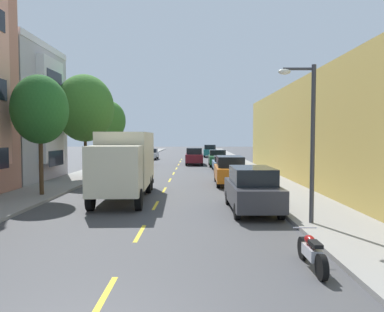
{
  "coord_description": "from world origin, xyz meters",
  "views": [
    {
      "loc": [
        1.85,
        -5.31,
        3.29
      ],
      "look_at": [
        1.66,
        20.96,
        1.87
      ],
      "focal_mm": 34.5,
      "sensor_mm": 36.0,
      "label": 1
    }
  ],
  "objects_px": {
    "parked_suv_black": "(140,157)",
    "parked_suv_charcoal": "(252,189)",
    "street_tree_second": "(40,110)",
    "street_tree_farthest": "(110,121)",
    "parked_sedan_sky": "(223,163)",
    "street_lamp": "(308,130)",
    "parked_hatchback_silver": "(151,154)",
    "parked_suv_orange": "(230,170)",
    "delivery_box_truck": "(126,161)",
    "parked_pickup_forest": "(218,158)",
    "parked_motorcycle": "(312,252)",
    "parked_suv_teal": "(210,151)",
    "parked_suv_red": "(117,165)",
    "street_tree_third": "(85,108)",
    "moving_burgundy_sedan": "(194,156)"
  },
  "relations": [
    {
      "from": "street_lamp",
      "to": "moving_burgundy_sedan",
      "type": "distance_m",
      "value": 29.56
    },
    {
      "from": "parked_pickup_forest",
      "to": "parked_sedan_sky",
      "type": "height_order",
      "value": "parked_pickup_forest"
    },
    {
      "from": "street_tree_farthest",
      "to": "parked_motorcycle",
      "type": "xyz_separation_m",
      "value": [
        11.15,
        -26.83,
        -4.34
      ]
    },
    {
      "from": "street_tree_second",
      "to": "parked_pickup_forest",
      "type": "bearing_deg",
      "value": 62.64
    },
    {
      "from": "delivery_box_truck",
      "to": "parked_suv_charcoal",
      "type": "height_order",
      "value": "delivery_box_truck"
    },
    {
      "from": "street_tree_second",
      "to": "street_tree_third",
      "type": "distance_m",
      "value": 8.1
    },
    {
      "from": "street_lamp",
      "to": "parked_motorcycle",
      "type": "relative_size",
      "value": 2.77
    },
    {
      "from": "street_tree_third",
      "to": "parked_suv_black",
      "type": "xyz_separation_m",
      "value": [
        2.11,
        13.46,
        -4.39
      ]
    },
    {
      "from": "street_tree_third",
      "to": "parked_sedan_sky",
      "type": "distance_m",
      "value": 13.7
    },
    {
      "from": "parked_hatchback_silver",
      "to": "parked_suv_orange",
      "type": "bearing_deg",
      "value": -72.47
    },
    {
      "from": "parked_suv_red",
      "to": "parked_suv_orange",
      "type": "height_order",
      "value": "same"
    },
    {
      "from": "parked_sedan_sky",
      "to": "parked_suv_red",
      "type": "distance_m",
      "value": 10.53
    },
    {
      "from": "parked_pickup_forest",
      "to": "parked_suv_teal",
      "type": "height_order",
      "value": "parked_suv_teal"
    },
    {
      "from": "street_lamp",
      "to": "parked_hatchback_silver",
      "type": "relative_size",
      "value": 1.42
    },
    {
      "from": "parked_sedan_sky",
      "to": "moving_burgundy_sedan",
      "type": "distance_m",
      "value": 8.25
    },
    {
      "from": "delivery_box_truck",
      "to": "parked_suv_charcoal",
      "type": "xyz_separation_m",
      "value": [
        6.17,
        -3.52,
        -0.98
      ]
    },
    {
      "from": "delivery_box_truck",
      "to": "parked_suv_black",
      "type": "height_order",
      "value": "delivery_box_truck"
    },
    {
      "from": "parked_suv_orange",
      "to": "parked_suv_charcoal",
      "type": "bearing_deg",
      "value": -89.23
    },
    {
      "from": "street_tree_second",
      "to": "street_lamp",
      "type": "xyz_separation_m",
      "value": [
        12.32,
        -6.39,
        -1.19
      ]
    },
    {
      "from": "street_tree_second",
      "to": "street_tree_third",
      "type": "relative_size",
      "value": 0.83
    },
    {
      "from": "parked_suv_charcoal",
      "to": "parked_suv_red",
      "type": "xyz_separation_m",
      "value": [
        -8.64,
        12.82,
        0.0
      ]
    },
    {
      "from": "parked_suv_teal",
      "to": "parked_motorcycle",
      "type": "height_order",
      "value": "parked_suv_teal"
    },
    {
      "from": "parked_pickup_forest",
      "to": "parked_suv_orange",
      "type": "bearing_deg",
      "value": -90.69
    },
    {
      "from": "street_tree_third",
      "to": "parked_hatchback_silver",
      "type": "bearing_deg",
      "value": 84.93
    },
    {
      "from": "parked_pickup_forest",
      "to": "parked_motorcycle",
      "type": "distance_m",
      "value": 31.62
    },
    {
      "from": "delivery_box_truck",
      "to": "parked_motorcycle",
      "type": "height_order",
      "value": "delivery_box_truck"
    },
    {
      "from": "parked_sedan_sky",
      "to": "parked_hatchback_silver",
      "type": "distance_m",
      "value": 19.3
    },
    {
      "from": "parked_suv_black",
      "to": "parked_suv_charcoal",
      "type": "xyz_separation_m",
      "value": [
        8.65,
        -25.21,
        0.0
      ]
    },
    {
      "from": "street_tree_third",
      "to": "parked_suv_red",
      "type": "bearing_deg",
      "value": 26.8
    },
    {
      "from": "parked_sedan_sky",
      "to": "parked_suv_red",
      "type": "height_order",
      "value": "parked_suv_red"
    },
    {
      "from": "street_tree_farthest",
      "to": "parked_motorcycle",
      "type": "bearing_deg",
      "value": -67.43
    },
    {
      "from": "parked_motorcycle",
      "to": "parked_suv_teal",
      "type": "bearing_deg",
      "value": 90.6
    },
    {
      "from": "parked_pickup_forest",
      "to": "parked_suv_charcoal",
      "type": "height_order",
      "value": "parked_suv_charcoal"
    },
    {
      "from": "street_tree_third",
      "to": "parked_motorcycle",
      "type": "xyz_separation_m",
      "value": [
        11.15,
        -18.76,
        -4.97
      ]
    },
    {
      "from": "parked_pickup_forest",
      "to": "parked_suv_red",
      "type": "relative_size",
      "value": 1.1
    },
    {
      "from": "street_tree_farthest",
      "to": "parked_sedan_sky",
      "type": "xyz_separation_m",
      "value": [
        10.89,
        -1.17,
        -4.0
      ]
    },
    {
      "from": "parked_suv_black",
      "to": "parked_suv_teal",
      "type": "distance_m",
      "value": 18.84
    },
    {
      "from": "street_tree_second",
      "to": "parked_suv_red",
      "type": "bearing_deg",
      "value": 76.94
    },
    {
      "from": "street_tree_third",
      "to": "delivery_box_truck",
      "type": "distance_m",
      "value": 10.02
    },
    {
      "from": "parked_suv_teal",
      "to": "parked_motorcycle",
      "type": "xyz_separation_m",
      "value": [
        0.51,
        -49.01,
        -0.58
      ]
    },
    {
      "from": "delivery_box_truck",
      "to": "parked_sedan_sky",
      "type": "bearing_deg",
      "value": 67.42
    },
    {
      "from": "parked_sedan_sky",
      "to": "parked_suv_black",
      "type": "bearing_deg",
      "value": 143.26
    },
    {
      "from": "parked_suv_orange",
      "to": "moving_burgundy_sedan",
      "type": "relative_size",
      "value": 1.0
    },
    {
      "from": "parked_suv_teal",
      "to": "parked_hatchback_silver",
      "type": "distance_m",
      "value": 10.49
    },
    {
      "from": "delivery_box_truck",
      "to": "parked_pickup_forest",
      "type": "height_order",
      "value": "delivery_box_truck"
    },
    {
      "from": "street_tree_third",
      "to": "delivery_box_truck",
      "type": "bearing_deg",
      "value": -60.86
    },
    {
      "from": "street_tree_second",
      "to": "street_tree_farthest",
      "type": "relative_size",
      "value": 0.98
    },
    {
      "from": "delivery_box_truck",
      "to": "parked_suv_teal",
      "type": "distance_m",
      "value": 38.97
    },
    {
      "from": "street_lamp",
      "to": "parked_suv_teal",
      "type": "xyz_separation_m",
      "value": [
        -1.69,
        44.72,
        -2.51
      ]
    },
    {
      "from": "parked_pickup_forest",
      "to": "parked_suv_charcoal",
      "type": "distance_m",
      "value": 24.61
    }
  ]
}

